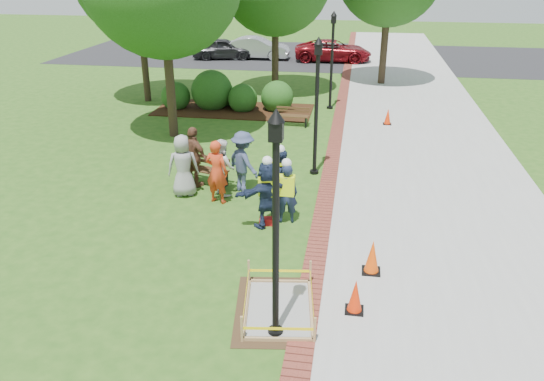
% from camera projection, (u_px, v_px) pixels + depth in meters
% --- Properties ---
extents(ground, '(100.00, 100.00, 0.00)m').
position_uv_depth(ground, '(243.00, 247.00, 12.66)').
color(ground, '#285116').
rests_on(ground, ground).
extents(sidewalk, '(6.00, 60.00, 0.02)m').
position_uv_depth(sidewalk, '(420.00, 132.00, 20.94)').
color(sidewalk, '#9E9E99').
rests_on(sidewalk, ground).
extents(brick_edging, '(0.50, 60.00, 0.03)m').
position_uv_depth(brick_edging, '(337.00, 128.00, 21.42)').
color(brick_edging, maroon).
rests_on(brick_edging, ground).
extents(mulch_bed, '(7.00, 3.00, 0.05)m').
position_uv_depth(mulch_bed, '(234.00, 110.00, 23.92)').
color(mulch_bed, '#381E0F').
rests_on(mulch_bed, ground).
extents(parking_lot, '(36.00, 12.00, 0.01)m').
position_uv_depth(parking_lot, '(324.00, 56.00, 37.02)').
color(parking_lot, black).
rests_on(parking_lot, ground).
extents(wet_concrete_pad, '(2.00, 2.51, 0.55)m').
position_uv_depth(wet_concrete_pad, '(279.00, 300.00, 10.32)').
color(wet_concrete_pad, '#47331E').
rests_on(wet_concrete_pad, ground).
extents(bench_near, '(1.65, 0.92, 0.85)m').
position_uv_depth(bench_near, '(204.00, 176.00, 16.08)').
color(bench_near, '#4C371A').
rests_on(bench_near, ground).
extents(bench_far, '(1.38, 0.53, 0.74)m').
position_uv_depth(bench_far, '(292.00, 120.00, 21.67)').
color(bench_far, '#51321C').
rests_on(bench_far, ground).
extents(cone_front, '(0.37, 0.37, 0.72)m').
position_uv_depth(cone_front, '(355.00, 297.00, 10.24)').
color(cone_front, black).
rests_on(cone_front, ground).
extents(cone_back, '(0.40, 0.40, 0.80)m').
position_uv_depth(cone_back, '(372.00, 257.00, 11.50)').
color(cone_back, black).
rests_on(cone_back, ground).
extents(cone_far, '(0.34, 0.34, 0.67)m').
position_uv_depth(cone_far, '(388.00, 117.00, 21.76)').
color(cone_far, black).
rests_on(cone_far, ground).
extents(toolbox, '(0.42, 0.27, 0.20)m').
position_uv_depth(toolbox, '(267.00, 221.00, 13.70)').
color(toolbox, '#A40C13').
rests_on(toolbox, ground).
extents(lamp_near, '(0.28, 0.28, 4.26)m').
position_uv_depth(lamp_near, '(276.00, 213.00, 8.76)').
color(lamp_near, black).
rests_on(lamp_near, ground).
extents(lamp_mid, '(0.28, 0.28, 4.26)m').
position_uv_depth(lamp_mid, '(317.00, 97.00, 15.98)').
color(lamp_mid, black).
rests_on(lamp_mid, ground).
extents(lamp_far, '(0.28, 0.28, 4.26)m').
position_uv_depth(lamp_far, '(332.00, 53.00, 23.20)').
color(lamp_far, black).
rests_on(lamp_far, ground).
extents(shrub_a, '(1.32, 1.32, 1.32)m').
position_uv_depth(shrub_a, '(177.00, 108.00, 24.23)').
color(shrub_a, '#1C3E11').
rests_on(shrub_a, ground).
extents(shrub_b, '(1.87, 1.87, 1.87)m').
position_uv_depth(shrub_b, '(213.00, 108.00, 24.29)').
color(shrub_b, '#1C3E11').
rests_on(shrub_b, ground).
extents(shrub_c, '(1.31, 1.31, 1.31)m').
position_uv_depth(shrub_c, '(243.00, 111.00, 23.84)').
color(shrub_c, '#1C3E11').
rests_on(shrub_c, ground).
extents(shrub_d, '(1.45, 1.45, 1.45)m').
position_uv_depth(shrub_d, '(277.00, 110.00, 23.90)').
color(shrub_d, '#1C3E11').
rests_on(shrub_d, ground).
extents(shrub_e, '(1.00, 1.00, 1.00)m').
position_uv_depth(shrub_e, '(230.00, 105.00, 24.76)').
color(shrub_e, '#1C3E11').
rests_on(shrub_e, ground).
extents(casual_person_a, '(0.67, 0.54, 1.81)m').
position_uv_depth(casual_person_a, '(183.00, 166.00, 15.08)').
color(casual_person_a, gray).
rests_on(casual_person_a, ground).
extents(casual_person_b, '(0.66, 0.51, 1.82)m').
position_uv_depth(casual_person_b, '(217.00, 172.00, 14.64)').
color(casual_person_b, red).
rests_on(casual_person_b, ground).
extents(casual_person_c, '(0.59, 0.63, 1.65)m').
position_uv_depth(casual_person_c, '(223.00, 167.00, 15.23)').
color(casual_person_c, silver).
rests_on(casual_person_c, ground).
extents(casual_person_d, '(0.70, 0.62, 1.84)m').
position_uv_depth(casual_person_d, '(194.00, 157.00, 15.68)').
color(casual_person_d, brown).
rests_on(casual_person_d, ground).
extents(casual_person_e, '(0.69, 0.67, 1.83)m').
position_uv_depth(casual_person_e, '(243.00, 162.00, 15.33)').
color(casual_person_e, '#374161').
rests_on(casual_person_e, ground).
extents(hivis_worker_a, '(0.67, 0.63, 1.91)m').
position_uv_depth(hivis_worker_a, '(267.00, 192.00, 13.30)').
color(hivis_worker_a, '#182A3F').
rests_on(hivis_worker_a, ground).
extents(hivis_worker_b, '(0.57, 0.43, 1.77)m').
position_uv_depth(hivis_worker_b, '(286.00, 191.00, 13.52)').
color(hivis_worker_b, '#182B40').
rests_on(hivis_worker_b, ground).
extents(hivis_worker_c, '(0.61, 0.53, 1.77)m').
position_uv_depth(hivis_worker_c, '(280.00, 176.00, 14.46)').
color(hivis_worker_c, '#17263D').
rests_on(hivis_worker_c, ground).
extents(parked_car_a, '(2.91, 4.96, 1.52)m').
position_uv_depth(parked_car_a, '(224.00, 59.00, 35.89)').
color(parked_car_a, '#28272A').
rests_on(parked_car_a, ground).
extents(parked_car_b, '(2.11, 4.84, 1.57)m').
position_uv_depth(parked_car_b, '(257.00, 59.00, 35.92)').
color(parked_car_b, '#A1A1A6').
rests_on(parked_car_b, ground).
extents(parked_car_c, '(2.17, 4.69, 1.51)m').
position_uv_depth(parked_car_c, '(333.00, 61.00, 35.10)').
color(parked_car_c, maroon).
rests_on(parked_car_c, ground).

